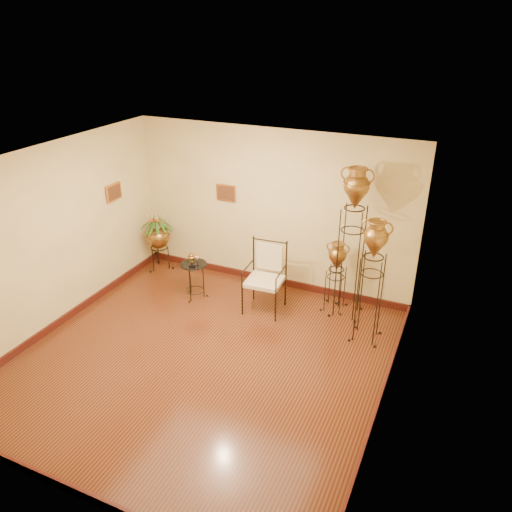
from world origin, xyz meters
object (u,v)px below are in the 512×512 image
at_px(amphora_tall, 351,243).
at_px(planter_urn, 158,235).
at_px(armchair, 264,279).
at_px(side_table, 194,280).
at_px(amphora_mid, 371,281).

relative_size(amphora_tall, planter_urn, 1.98).
bearing_deg(armchair, side_table, -178.89).
bearing_deg(planter_urn, armchair, -13.55).
xyz_separation_m(planter_urn, side_table, (1.18, -0.69, -0.36)).
relative_size(amphora_tall, armchair, 2.13).
bearing_deg(planter_urn, amphora_tall, -2.07).
xyz_separation_m(amphora_tall, planter_urn, (-3.68, 0.13, -0.56)).
distance_m(planter_urn, armchair, 2.50).
height_order(amphora_tall, side_table, amphora_tall).
xyz_separation_m(armchair, side_table, (-1.25, -0.11, -0.24)).
distance_m(armchair, side_table, 1.28).
distance_m(amphora_mid, armchair, 1.75).
bearing_deg(planter_urn, amphora_mid, -9.43).
height_order(planter_urn, side_table, planter_urn).
relative_size(amphora_tall, side_table, 3.02).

